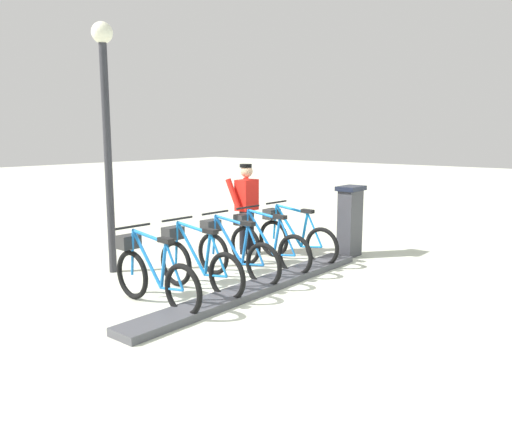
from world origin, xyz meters
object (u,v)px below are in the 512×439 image
bike_docked_2 (234,253)px  bike_docked_3 (196,262)px  worker_near_rack (246,205)px  bike_docked_4 (152,274)px  lamp_post (106,112)px  bike_docked_0 (293,237)px  bike_docked_1 (266,244)px  payment_kiosk (350,220)px

bike_docked_2 → bike_docked_3: 0.78m
worker_near_rack → bike_docked_4: bearing=108.1°
bike_docked_2 → lamp_post: bearing=26.2°
bike_docked_0 → bike_docked_1: (0.00, 0.78, 0.00)m
bike_docked_3 → bike_docked_1: bearing=-90.0°
bike_docked_2 → bike_docked_1: bearing=-90.0°
worker_near_rack → bike_docked_3: bearing=113.9°
worker_near_rack → bike_docked_2: bearing=124.3°
lamp_post → payment_kiosk: bearing=-125.2°
bike_docked_0 → bike_docked_1: size_ratio=1.00×
bike_docked_2 → worker_near_rack: worker_near_rack is taller
bike_docked_0 → bike_docked_4: size_ratio=1.00×
payment_kiosk → bike_docked_1: payment_kiosk is taller
payment_kiosk → bike_docked_1: bearing=71.6°
bike_docked_2 → worker_near_rack: 1.80m
bike_docked_1 → lamp_post: 3.24m
bike_docked_0 → bike_docked_1: same height
worker_near_rack → lamp_post: (0.84, 2.33, 1.63)m
bike_docked_4 → lamp_post: size_ratio=0.45×
bike_docked_0 → bike_docked_4: bearing=90.0°
bike_docked_3 → lamp_post: bearing=3.6°
bike_docked_3 → lamp_post: (1.82, 0.11, 2.10)m
bike_docked_1 → payment_kiosk: bearing=-108.4°
bike_docked_0 → bike_docked_3: same height
bike_docked_2 → bike_docked_3: bearing=90.0°
payment_kiosk → bike_docked_0: size_ratio=0.74×
worker_near_rack → lamp_post: lamp_post is taller
worker_near_rack → bike_docked_1: bearing=146.1°
worker_near_rack → payment_kiosk: bearing=-145.6°
bike_docked_3 → bike_docked_0: bearing=-90.0°
bike_docked_1 → lamp_post: size_ratio=0.45×
bike_docked_1 → lamp_post: lamp_post is taller
bike_docked_0 → bike_docked_1: 0.78m
bike_docked_3 → bike_docked_4: (0.00, 0.78, 0.00)m
bike_docked_4 → lamp_post: lamp_post is taller
bike_docked_3 → lamp_post: lamp_post is taller
bike_docked_0 → payment_kiosk: bearing=-121.2°
lamp_post → bike_docked_2: bearing=-153.8°
payment_kiosk → bike_docked_3: payment_kiosk is taller
bike_docked_4 → worker_near_rack: 3.18m
bike_docked_0 → bike_docked_4: (0.00, 3.11, 0.00)m
bike_docked_1 → bike_docked_3: 1.55m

